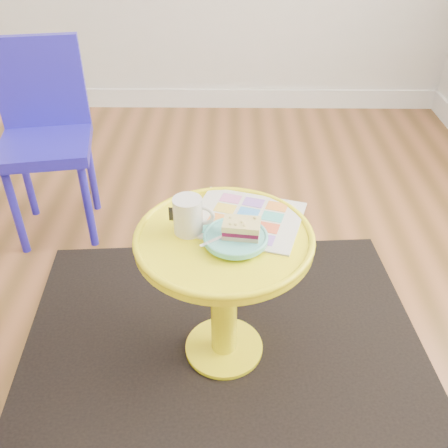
{
  "coord_description": "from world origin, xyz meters",
  "views": [
    {
      "loc": [
        0.67,
        -1.11,
        1.28
      ],
      "look_at": [
        0.66,
        -0.03,
        0.5
      ],
      "focal_mm": 40.0,
      "sensor_mm": 36.0,
      "label": 1
    }
  ],
  "objects_px": {
    "side_table": "(224,272)",
    "newspaper": "(246,219)",
    "mug": "(189,215)",
    "plate": "(236,238)",
    "chair": "(45,128)"
  },
  "relations": [
    {
      "from": "side_table",
      "to": "newspaper",
      "type": "bearing_deg",
      "value": 52.36
    },
    {
      "from": "side_table",
      "to": "newspaper",
      "type": "xyz_separation_m",
      "value": [
        0.06,
        0.08,
        0.13
      ]
    },
    {
      "from": "plate",
      "to": "newspaper",
      "type": "bearing_deg",
      "value": 74.71
    },
    {
      "from": "newspaper",
      "to": "plate",
      "type": "height_order",
      "value": "plate"
    },
    {
      "from": "chair",
      "to": "newspaper",
      "type": "distance_m",
      "value": 1.01
    },
    {
      "from": "newspaper",
      "to": "mug",
      "type": "distance_m",
      "value": 0.18
    },
    {
      "from": "mug",
      "to": "plate",
      "type": "bearing_deg",
      "value": -14.21
    },
    {
      "from": "mug",
      "to": "chair",
      "type": "bearing_deg",
      "value": 139.69
    },
    {
      "from": "side_table",
      "to": "plate",
      "type": "relative_size",
      "value": 2.86
    },
    {
      "from": "chair",
      "to": "newspaper",
      "type": "height_order",
      "value": "chair"
    },
    {
      "from": "chair",
      "to": "newspaper",
      "type": "relative_size",
      "value": 2.55
    },
    {
      "from": "side_table",
      "to": "plate",
      "type": "xyz_separation_m",
      "value": [
        0.03,
        -0.03,
        0.15
      ]
    },
    {
      "from": "side_table",
      "to": "mug",
      "type": "distance_m",
      "value": 0.21
    },
    {
      "from": "side_table",
      "to": "mug",
      "type": "xyz_separation_m",
      "value": [
        -0.1,
        0.02,
        0.19
      ]
    },
    {
      "from": "side_table",
      "to": "mug",
      "type": "bearing_deg",
      "value": 167.69
    }
  ]
}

